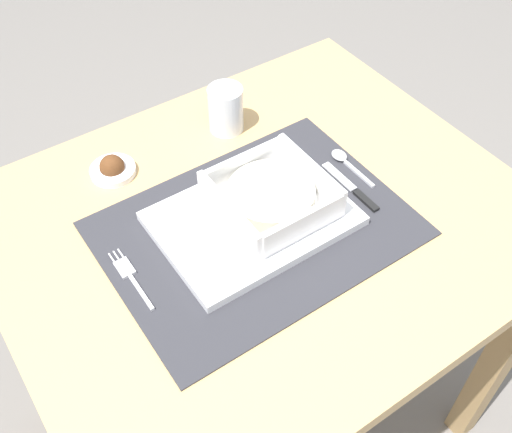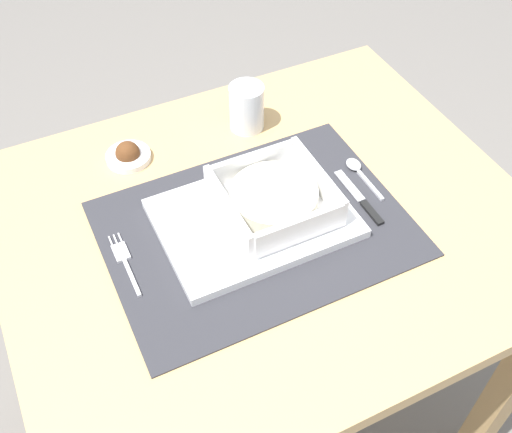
% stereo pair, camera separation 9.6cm
% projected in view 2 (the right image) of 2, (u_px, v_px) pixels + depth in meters
% --- Properties ---
extents(ground_plane, '(6.00, 6.00, 0.00)m').
position_uv_depth(ground_plane, '(262.00, 409.00, 1.53)').
color(ground_plane, slate).
extents(dining_table, '(0.85, 0.72, 0.72)m').
position_uv_depth(dining_table, '(265.00, 261.00, 1.08)').
color(dining_table, tan).
rests_on(dining_table, ground).
extents(placemat, '(0.48, 0.35, 0.00)m').
position_uv_depth(placemat, '(256.00, 228.00, 0.98)').
color(placemat, '#2D2D33').
rests_on(placemat, dining_table).
extents(serving_plate, '(0.30, 0.22, 0.02)m').
position_uv_depth(serving_plate, '(255.00, 220.00, 0.98)').
color(serving_plate, white).
rests_on(serving_plate, placemat).
extents(porridge_bowl, '(0.17, 0.17, 0.05)m').
position_uv_depth(porridge_bowl, '(275.00, 200.00, 0.97)').
color(porridge_bowl, white).
rests_on(porridge_bowl, serving_plate).
extents(fork, '(0.02, 0.13, 0.00)m').
position_uv_depth(fork, '(124.00, 259.00, 0.93)').
color(fork, silver).
rests_on(fork, placemat).
extents(spoon, '(0.02, 0.11, 0.01)m').
position_uv_depth(spoon, '(357.00, 168.00, 1.06)').
color(spoon, silver).
rests_on(spoon, placemat).
extents(butter_knife, '(0.01, 0.13, 0.01)m').
position_uv_depth(butter_knife, '(362.00, 201.00, 1.01)').
color(butter_knife, black).
rests_on(butter_knife, placemat).
extents(drinking_glass, '(0.06, 0.06, 0.09)m').
position_uv_depth(drinking_glass, '(247.00, 110.00, 1.12)').
color(drinking_glass, white).
rests_on(drinking_glass, dining_table).
extents(condiment_saucer, '(0.08, 0.08, 0.04)m').
position_uv_depth(condiment_saucer, '(128.00, 155.00, 1.08)').
color(condiment_saucer, white).
rests_on(condiment_saucer, dining_table).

